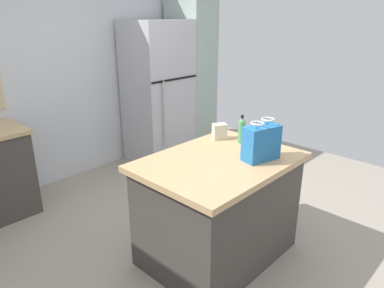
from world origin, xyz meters
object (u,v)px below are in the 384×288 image
object	(u,v)px
refrigerator	(158,93)
small_box	(220,131)
bottle	(242,130)
tall_cabinet	(191,77)
kitchen_island	(218,208)
shopping_bag	(261,143)

from	to	relation	value
refrigerator	small_box	bearing A→B (deg)	-113.99
bottle	tall_cabinet	bearing A→B (deg)	54.60
kitchen_island	refrigerator	distance (m)	2.37
refrigerator	tall_cabinet	xyz separation A→B (m)	(0.65, 0.00, 0.14)
kitchen_island	bottle	distance (m)	0.71
tall_cabinet	shopping_bag	size ratio (longest dim) A/B	6.86
bottle	kitchen_island	bearing A→B (deg)	-166.21
refrigerator	tall_cabinet	bearing A→B (deg)	0.02
tall_cabinet	shopping_bag	world-z (taller)	tall_cabinet
refrigerator	shopping_bag	distance (m)	2.43
small_box	shopping_bag	bearing A→B (deg)	-106.04
shopping_bag	bottle	distance (m)	0.40
refrigerator	bottle	world-z (taller)	refrigerator
refrigerator	bottle	distance (m)	2.04
tall_cabinet	bottle	xyz separation A→B (m)	(-1.36, -1.91, -0.08)
small_box	kitchen_island	bearing A→B (deg)	-140.33
kitchen_island	bottle	xyz separation A→B (m)	(0.43, 0.10, 0.56)
kitchen_island	tall_cabinet	xyz separation A→B (m)	(1.78, 2.02, 0.64)
tall_cabinet	small_box	xyz separation A→B (m)	(-1.41, -1.71, -0.13)
tall_cabinet	small_box	world-z (taller)	tall_cabinet
kitchen_island	refrigerator	world-z (taller)	refrigerator
kitchen_island	refrigerator	xyz separation A→B (m)	(1.13, 2.02, 0.50)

